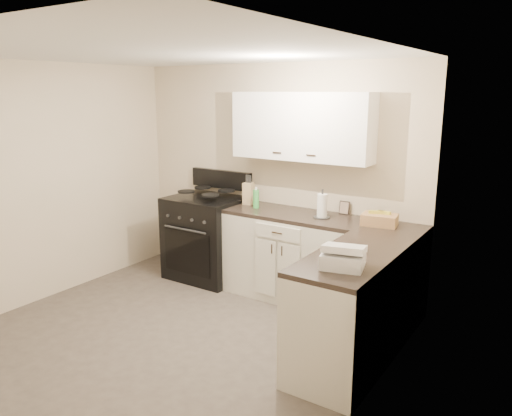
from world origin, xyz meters
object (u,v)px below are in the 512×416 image
Objects in this scene: stove at (207,240)px; countertop_grill at (343,260)px; knife_block at (249,194)px; wicker_basket at (379,220)px; paper_towel at (322,206)px.

countertop_grill is at bearing -28.21° from stove.
knife_block is 2.20m from countertop_grill.
stove is 0.80m from knife_block.
wicker_basket is at bearing 84.17° from countertop_grill.
knife_block is at bearing 174.06° from paper_towel.
knife_block is 0.98m from paper_towel.
paper_towel is at bearing -175.88° from wicker_basket.
wicker_basket is (0.59, 0.04, -0.07)m from paper_towel.
countertop_grill is (2.27, -1.22, 0.54)m from stove.
paper_towel is (1.49, 0.02, 0.60)m from stove.
countertop_grill is (0.78, -1.23, -0.07)m from paper_towel.
countertop_grill is at bearing -81.75° from wicker_basket.
countertop_grill is at bearing -46.82° from knife_block.
knife_block is 1.00× the size of paper_towel.
knife_block is 1.57m from wicker_basket.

